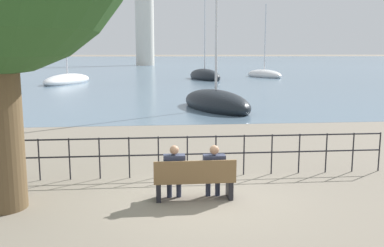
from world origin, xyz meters
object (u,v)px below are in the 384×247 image
at_px(sailboat_2, 68,80).
at_px(seated_person_left, 174,170).
at_px(seated_person_right, 214,169).
at_px(sailboat_1, 216,103).
at_px(harbor_lighthouse, 144,17).
at_px(park_bench, 195,180).
at_px(sailboat_3, 264,75).
at_px(sailboat_4, 205,76).

bearing_deg(sailboat_2, seated_person_left, -59.20).
height_order(seated_person_left, seated_person_right, seated_person_left).
relative_size(sailboat_1, harbor_lighthouse, 0.44).
height_order(park_bench, harbor_lighthouse, harbor_lighthouse).
distance_m(sailboat_2, sailboat_3, 24.34).
bearing_deg(harbor_lighthouse, sailboat_2, -97.01).
bearing_deg(sailboat_4, sailboat_3, 10.35).
relative_size(sailboat_2, harbor_lighthouse, 0.38).
bearing_deg(harbor_lighthouse, seated_person_right, -88.57).
distance_m(seated_person_right, harbor_lighthouse, 95.78).
xyz_separation_m(sailboat_1, sailboat_2, (-11.96, 21.21, -0.05)).
bearing_deg(sailboat_2, seated_person_right, -57.91).
bearing_deg(sailboat_1, harbor_lighthouse, 75.05).
xyz_separation_m(seated_person_left, sailboat_1, (3.14, 14.55, -0.31)).
xyz_separation_m(sailboat_1, harbor_lighthouse, (-4.66, 80.59, 11.02)).
height_order(park_bench, seated_person_left, seated_person_left).
bearing_deg(sailboat_3, seated_person_left, -126.70).
relative_size(park_bench, seated_person_right, 1.48).
height_order(seated_person_right, sailboat_2, sailboat_2).
height_order(sailboat_2, sailboat_3, sailboat_3).
relative_size(seated_person_left, sailboat_2, 0.13).
bearing_deg(seated_person_right, sailboat_4, 82.99).
height_order(seated_person_right, sailboat_4, sailboat_4).
relative_size(seated_person_right, harbor_lighthouse, 0.05).
height_order(seated_person_left, sailboat_3, sailboat_3).
bearing_deg(park_bench, seated_person_right, 10.14).
bearing_deg(sailboat_4, harbor_lighthouse, 82.85).
bearing_deg(seated_person_right, sailboat_2, 105.15).
xyz_separation_m(sailboat_4, harbor_lighthouse, (-7.37, 54.58, 10.98)).
height_order(sailboat_4, harbor_lighthouse, harbor_lighthouse).
height_order(sailboat_1, sailboat_4, sailboat_4).
xyz_separation_m(park_bench, sailboat_2, (-9.25, 35.84, -0.13)).
relative_size(sailboat_2, sailboat_3, 0.99).
bearing_deg(sailboat_2, park_bench, -58.58).
distance_m(sailboat_1, sailboat_3, 31.72).
xyz_separation_m(park_bench, sailboat_4, (5.42, 40.65, -0.04)).
height_order(sailboat_3, sailboat_4, sailboat_4).
bearing_deg(sailboat_2, sailboat_4, 35.08).
bearing_deg(sailboat_4, seated_person_right, -111.85).
distance_m(seated_person_right, sailboat_2, 37.05).
relative_size(park_bench, sailboat_2, 0.19).
bearing_deg(harbor_lighthouse, sailboat_4, -82.31).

